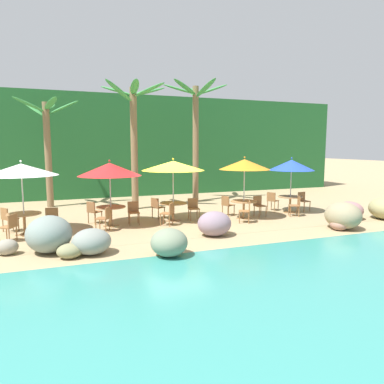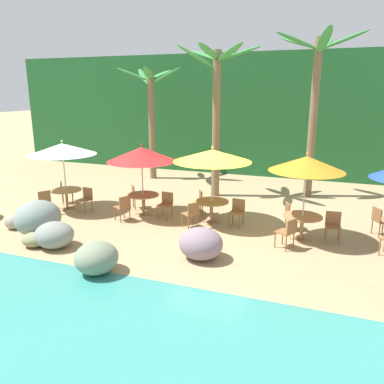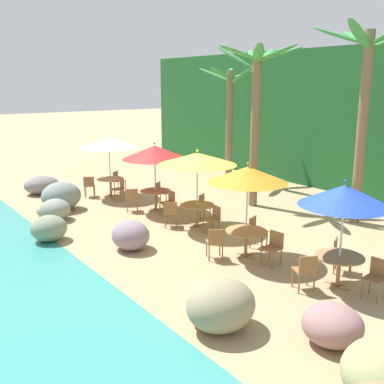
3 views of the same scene
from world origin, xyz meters
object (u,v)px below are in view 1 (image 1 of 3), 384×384
object	(u,v)px
dining_table_yellow	(173,206)
dining_table_orange	(244,204)
chair_white_seaward	(51,218)
chair_white_inland	(8,218)
chair_orange_left	(247,210)
umbrella_orange	(245,164)
umbrella_white	(21,170)
umbrella_blue	(291,165)
chair_yellow_inland	(157,206)
dining_table_blue	(290,199)
palm_tree_second	(134,123)
chair_white_left	(10,226)
palm_tree_nearest	(47,136)
chair_yellow_seaward	(193,207)
dining_table_white	(24,217)
chair_blue_seaward	(303,200)
dining_table_red	(111,210)
umbrella_red	(110,169)
chair_orange_inland	(227,204)
chair_red_inland	(93,211)
chair_orange_seaward	(259,204)
chair_yellow_left	(169,212)
chair_red_left	(105,217)
chair_red_seaward	(134,211)
palm_tree_third	(195,124)
chair_blue_left	(296,204)
umbrella_yellow	(173,166)
chair_blue_inland	(272,200)

from	to	relation	value
dining_table_yellow	dining_table_orange	bearing A→B (deg)	-10.70
chair_white_seaward	chair_white_inland	xyz separation A→B (m)	(-1.43, 0.67, 0.00)
dining_table_yellow	dining_table_orange	world-z (taller)	same
chair_orange_left	umbrella_orange	bearing A→B (deg)	68.33
umbrella_white	umbrella_blue	world-z (taller)	umbrella_white
chair_yellow_inland	dining_table_blue	size ratio (longest dim) A/B	0.79
umbrella_orange	palm_tree_second	size ratio (longest dim) A/B	0.44
chair_white_left	palm_tree_nearest	size ratio (longest dim) A/B	0.16
dining_table_yellow	palm_tree_nearest	world-z (taller)	palm_tree_nearest
chair_white_inland	palm_tree_second	bearing A→B (deg)	31.07
umbrella_white	chair_yellow_seaward	bearing A→B (deg)	3.43
chair_orange_left	dining_table_white	bearing A→B (deg)	173.18
chair_blue_seaward	palm_tree_second	bearing A→B (deg)	155.69
chair_white_left	dining_table_red	bearing A→B (deg)	19.03
dining_table_blue	umbrella_red	bearing A→B (deg)	179.53
dining_table_orange	chair_orange_inland	size ratio (longest dim) A/B	1.26
palm_tree_nearest	chair_yellow_seaward	bearing A→B (deg)	-44.22
dining_table_red	umbrella_white	bearing A→B (deg)	-173.25
chair_orange_left	palm_tree_nearest	distance (m)	10.35
dining_table_yellow	chair_white_left	bearing A→B (deg)	-168.46
dining_table_white	dining_table_yellow	size ratio (longest dim) A/B	1.00
chair_red_inland	dining_table_yellow	size ratio (longest dim) A/B	0.79
dining_table_white	chair_orange_seaward	distance (m)	9.11
dining_table_white	dining_table_orange	world-z (taller)	same
chair_yellow_inland	dining_table_blue	bearing A→B (deg)	-7.62
chair_white_inland	umbrella_orange	world-z (taller)	umbrella_orange
dining_table_white	dining_table_yellow	distance (m)	5.40
chair_yellow_left	chair_orange_inland	bearing A→B (deg)	18.17
umbrella_white	umbrella_blue	size ratio (longest dim) A/B	1.01
chair_red_inland	chair_orange_seaward	bearing A→B (deg)	-7.84
chair_red_left	palm_tree_nearest	size ratio (longest dim) A/B	0.16
umbrella_orange	chair_orange_left	xyz separation A→B (m)	(-0.32, -0.79, -1.73)
dining_table_orange	umbrella_blue	world-z (taller)	umbrella_blue
chair_white_seaward	palm_tree_nearest	world-z (taller)	palm_tree_nearest
chair_red_inland	chair_yellow_inland	distance (m)	2.56
chair_red_seaward	chair_orange_seaward	size ratio (longest dim) A/B	1.00
chair_yellow_seaward	palm_tree_third	distance (m)	6.12
chair_white_seaward	dining_table_orange	xyz separation A→B (m)	(7.42, -0.12, 0.10)
umbrella_white	chair_orange_seaward	distance (m)	9.27
dining_table_white	chair_blue_left	size ratio (longest dim) A/B	1.26
dining_table_yellow	palm_tree_second	xyz separation A→B (m)	(-0.86, 3.32, 3.47)
chair_red_inland	palm_tree_second	xyz separation A→B (m)	(2.20, 2.75, 3.57)
umbrella_yellow	chair_orange_seaward	world-z (taller)	umbrella_yellow
chair_red_seaward	umbrella_blue	bearing A→B (deg)	-0.70
chair_yellow_left	chair_yellow_inland	bearing A→B (deg)	93.07
chair_red_left	umbrella_yellow	xyz separation A→B (m)	(2.78, 0.84, 1.71)
umbrella_blue	palm_tree_second	world-z (taller)	palm_tree_second
chair_white_inland	chair_blue_inland	size ratio (longest dim) A/B	1.00
chair_red_inland	dining_table_red	bearing A→B (deg)	-45.86
chair_yellow_seaward	dining_table_blue	size ratio (longest dim) A/B	0.79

